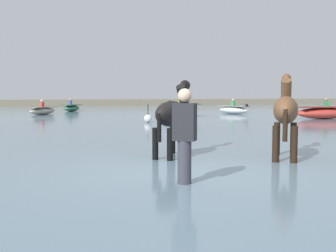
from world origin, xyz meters
TOP-DOWN VIEW (x-y plane):
  - ground_plane at (0.00, 0.00)m, footprint 120.00×120.00m
  - water_surface at (0.00, 10.00)m, footprint 90.00×90.00m
  - horse_lead_black at (0.40, 1.68)m, footprint 1.34×1.50m
  - horse_trailing_bay at (2.50, 0.77)m, footprint 1.30×1.70m
  - boat_far_inshore at (0.27, 25.82)m, footprint 1.79×2.54m
  - boat_near_starboard at (10.21, 18.31)m, footprint 1.66×2.61m
  - boat_far_offshore at (-1.95, 21.26)m, footprint 2.12×2.53m
  - boat_distant_west at (6.00, 17.07)m, footprint 1.47×3.71m
  - boat_distant_east at (12.27, 11.81)m, footprint 3.21×1.50m
  - person_onlooker_right at (-0.27, -0.86)m, footprint 0.38×0.35m
  - channel_buoy at (2.61, 11.93)m, footprint 0.37×0.37m
  - far_shoreline at (0.00, 40.60)m, footprint 80.00×2.40m

SIDE VIEW (x-z plane):
  - ground_plane at x=0.00m, z-range 0.00..0.00m
  - water_surface at x=0.00m, z-range 0.00..0.25m
  - channel_buoy at x=2.61m, z-range 0.02..0.87m
  - far_shoreline at x=0.00m, z-range 0.00..0.99m
  - boat_far_offshore at x=-1.95m, z-range 0.02..0.99m
  - boat_far_inshore at x=0.27m, z-range 0.02..1.01m
  - boat_near_starboard at x=10.21m, z-range 0.02..1.04m
  - boat_distant_east at x=12.27m, z-range 0.02..1.14m
  - boat_distant_west at x=6.00m, z-range 0.02..1.25m
  - person_onlooker_right at x=-0.27m, z-range 0.05..1.68m
  - horse_lead_black at x=0.40m, z-range 0.17..2.03m
  - horse_trailing_bay at x=2.50m, z-range 0.18..2.18m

